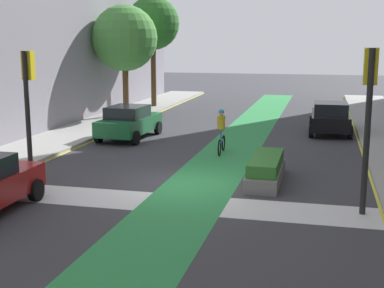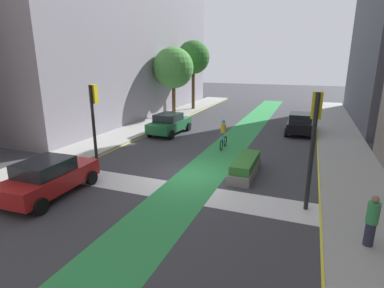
# 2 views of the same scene
# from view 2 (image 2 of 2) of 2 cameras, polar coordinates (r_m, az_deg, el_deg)

# --- Properties ---
(ground_plane) EXTENTS (120.00, 120.00, 0.00)m
(ground_plane) POSITION_cam_2_polar(r_m,az_deg,el_deg) (14.99, -0.57, -5.78)
(ground_plane) COLOR #38383D
(bike_lane_paint) EXTENTS (2.40, 60.00, 0.01)m
(bike_lane_paint) POSITION_cam_2_polar(r_m,az_deg,el_deg) (14.80, 1.49, -6.05)
(bike_lane_paint) COLOR #2D8C47
(bike_lane_paint) RESTS_ON ground_plane
(crosswalk_band) EXTENTS (12.00, 1.80, 0.01)m
(crosswalk_band) POSITION_cam_2_polar(r_m,az_deg,el_deg) (13.30, -3.81, -8.67)
(crosswalk_band) COLOR silver
(crosswalk_band) RESTS_ON ground_plane
(sidewalk_left) EXTENTS (3.00, 60.00, 0.15)m
(sidewalk_left) POSITION_cam_2_polar(r_m,az_deg,el_deg) (18.92, -22.17, -2.14)
(sidewalk_left) COLOR #9E9E99
(sidewalk_left) RESTS_ON ground_plane
(curb_stripe_left) EXTENTS (0.16, 60.00, 0.01)m
(curb_stripe_left) POSITION_cam_2_polar(r_m,az_deg,el_deg) (17.97, -18.65, -2.94)
(curb_stripe_left) COLOR yellow
(curb_stripe_left) RESTS_ON ground_plane
(sidewalk_right) EXTENTS (3.00, 60.00, 0.15)m
(sidewalk_right) POSITION_cam_2_polar(r_m,az_deg,el_deg) (14.22, 29.14, -8.76)
(sidewalk_right) COLOR #9E9E99
(sidewalk_right) RESTS_ON ground_plane
(curb_stripe_right) EXTENTS (0.16, 60.00, 0.01)m
(curb_stripe_right) POSITION_cam_2_polar(r_m,az_deg,el_deg) (14.08, 23.02, -8.52)
(curb_stripe_right) COLOR yellow
(curb_stripe_right) RESTS_ON ground_plane
(traffic_signal_near_right) EXTENTS (0.35, 0.52, 4.39)m
(traffic_signal_near_right) POSITION_cam_2_polar(r_m,az_deg,el_deg) (11.62, 22.02, 2.59)
(traffic_signal_near_right) COLOR black
(traffic_signal_near_right) RESTS_ON ground_plane
(traffic_signal_near_left) EXTENTS (0.35, 0.52, 4.25)m
(traffic_signal_near_left) POSITION_cam_2_polar(r_m,az_deg,el_deg) (16.49, -18.00, 6.17)
(traffic_signal_near_left) COLOR black
(traffic_signal_near_left) RESTS_ON ground_plane
(car_black_right_far) EXTENTS (2.09, 4.23, 1.57)m
(car_black_right_far) POSITION_cam_2_polar(r_m,az_deg,el_deg) (24.59, 19.69, 3.73)
(car_black_right_far) COLOR black
(car_black_right_far) RESTS_ON ground_plane
(car_red_left_near) EXTENTS (2.14, 4.26, 1.57)m
(car_red_left_near) POSITION_cam_2_polar(r_m,az_deg,el_deg) (13.83, -25.36, -5.66)
(car_red_left_near) COLOR #A51919
(car_red_left_near) RESTS_ON ground_plane
(car_green_left_far) EXTENTS (2.18, 4.28, 1.57)m
(car_green_left_far) POSITION_cam_2_polar(r_m,az_deg,el_deg) (23.08, -4.28, 3.88)
(car_green_left_far) COLOR #196033
(car_green_left_far) RESTS_ON ground_plane
(cyclist_in_lane) EXTENTS (0.32, 1.73, 1.86)m
(cyclist_in_lane) POSITION_cam_2_polar(r_m,az_deg,el_deg) (19.18, 5.91, 1.95)
(cyclist_in_lane) COLOR black
(cyclist_in_lane) RESTS_ON ground_plane
(pedestrian_sidewalk_right_a) EXTENTS (0.34, 0.34, 1.59)m
(pedestrian_sidewalk_right_a) POSITION_cam_2_polar(r_m,az_deg,el_deg) (10.45, 30.74, -12.29)
(pedestrian_sidewalk_right_a) COLOR #262638
(pedestrian_sidewalk_right_a) RESTS_ON sidewalk_right
(street_tree_near) EXTENTS (3.90, 3.90, 6.53)m
(street_tree_near) POSITION_cam_2_polar(r_m,az_deg,el_deg) (29.95, -3.54, 14.09)
(street_tree_near) COLOR brown
(street_tree_near) RESTS_ON sidewalk_left
(street_tree_far) EXTENTS (3.55, 3.55, 7.36)m
(street_tree_far) POSITION_cam_2_polar(r_m,az_deg,el_deg) (34.10, 0.24, 15.94)
(street_tree_far) COLOR brown
(street_tree_far) RESTS_ON sidewalk_left
(median_planter) EXTENTS (1.02, 3.44, 0.85)m
(median_planter) POSITION_cam_2_polar(r_m,az_deg,el_deg) (15.11, 10.02, -4.22)
(median_planter) COLOR slate
(median_planter) RESTS_ON ground_plane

